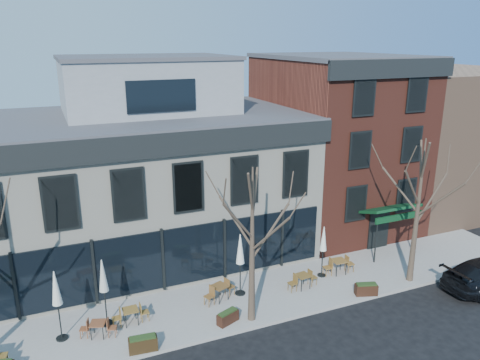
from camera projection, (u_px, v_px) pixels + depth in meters
name	position (u px, v px, depth m)	size (l,w,h in m)	color
ground	(164.00, 293.00, 23.23)	(120.00, 120.00, 0.00)	black
sidewalk_front	(241.00, 300.00, 22.53)	(33.50, 4.70, 0.15)	gray
corner_building	(139.00, 176.00, 26.34)	(18.39, 10.39, 11.10)	silver
red_brick_building	(334.00, 141.00, 30.83)	(8.20, 11.78, 11.18)	maroon
bg_building	(437.00, 136.00, 35.66)	(12.00, 12.00, 10.00)	#8C664C
tree_mid	(252.00, 244.00, 19.81)	(3.50, 3.55, 7.04)	#382B21
tree_right	(418.00, 210.00, 23.11)	(3.72, 3.77, 7.48)	#382B21
cafe_set_1	(98.00, 328.00, 19.53)	(1.58, 0.88, 0.81)	brown
cafe_set_2	(131.00, 315.00, 20.41)	(1.63, 0.66, 0.86)	brown
cafe_set_3	(220.00, 291.00, 22.26)	(1.79, 1.04, 0.93)	brown
cafe_set_4	(303.00, 280.00, 23.33)	(1.70, 0.74, 0.88)	brown
cafe_set_5	(339.00, 265.00, 24.77)	(1.81, 0.76, 0.94)	brown
umbrella_0	(56.00, 292.00, 18.85)	(0.50, 0.50, 3.13)	black
umbrella_1	(103.00, 279.00, 19.89)	(0.49, 0.49, 3.09)	black
umbrella_3	(240.00, 252.00, 22.28)	(0.50, 0.50, 3.16)	black
umbrella_4	(323.00, 241.00, 24.09)	(0.45, 0.45, 2.78)	black
planter_1	(143.00, 344.00, 18.68)	(1.18, 0.57, 0.64)	#312210
planter_2	(228.00, 317.00, 20.53)	(1.09, 0.75, 0.57)	black
planter_3	(366.00, 289.00, 22.77)	(1.15, 0.74, 0.60)	black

